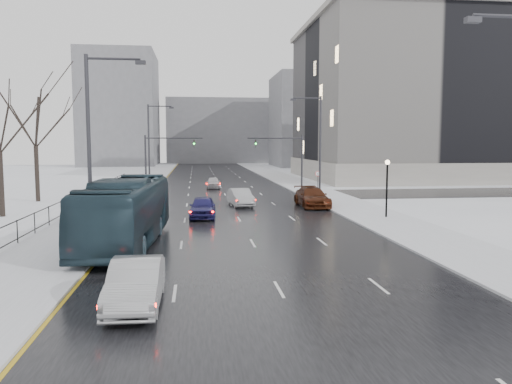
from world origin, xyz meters
name	(u,v)px	position (x,y,z in m)	size (l,w,h in m)	color
road	(220,186)	(0.00, 60.00, 0.02)	(16.00, 150.00, 0.04)	black
cross_road	(225,196)	(0.00, 48.00, 0.02)	(130.00, 10.00, 0.04)	black
sidewalk_left	(139,186)	(-10.50, 60.00, 0.08)	(5.00, 150.00, 0.16)	silver
sidewalk_right	(298,185)	(10.50, 60.00, 0.08)	(5.00, 150.00, 0.16)	silver
park_strip	(63,187)	(-20.00, 60.00, 0.06)	(14.00, 150.00, 0.12)	white
tree_park_d	(3,218)	(-17.80, 34.00, 0.00)	(8.75, 8.75, 12.50)	black
tree_park_e	(38,203)	(-18.20, 44.00, 0.00)	(9.45, 9.45, 13.50)	black
iron_fence	(53,212)	(-13.00, 30.00, 0.91)	(0.06, 70.00, 1.30)	black
streetlight_r_mid	(318,144)	(8.17, 40.00, 5.62)	(2.95, 0.25, 10.00)	#2D2D33
streetlight_l_near	(94,144)	(-8.17, 20.00, 5.62)	(2.95, 0.25, 10.00)	#2D2D33
streetlight_l_far	(151,144)	(-8.17, 52.00, 5.62)	(2.95, 0.25, 10.00)	#2D2D33
lamppost_r_mid	(387,180)	(11.00, 30.00, 2.94)	(0.36, 0.36, 4.28)	black
mast_signal_right	(292,157)	(7.33, 48.00, 4.11)	(6.10, 0.33, 6.50)	#2D2D33
mast_signal_left	(156,158)	(-7.33, 48.00, 4.11)	(6.10, 0.33, 6.50)	#2D2D33
no_uturn_sign	(318,176)	(9.20, 44.00, 2.30)	(0.60, 0.06, 2.70)	#2D2D33
civic_building	(432,109)	(35.00, 72.00, 11.21)	(41.00, 31.00, 24.80)	gray
bldg_far_right	(323,121)	(28.00, 115.00, 11.00)	(24.00, 20.00, 22.00)	slate
bldg_far_left	(120,110)	(-22.00, 125.00, 14.00)	(18.00, 22.00, 28.00)	slate
bldg_far_center	(220,131)	(4.00, 140.00, 9.00)	(30.00, 18.00, 18.00)	slate
sedan_left_near	(136,283)	(-5.26, 11.64, 0.85)	(1.71, 4.91, 1.62)	#A4A5A8
bus	(127,212)	(-7.00, 22.55, 1.89)	(3.11, 13.28, 3.70)	#213540
sedan_center_near	(203,207)	(-2.67, 32.10, 0.85)	(1.91, 4.74, 1.61)	navy
sedan_right_near	(240,197)	(0.80, 38.80, 0.82)	(1.66, 4.76, 1.57)	#9D9DA1
sedan_right_far	(312,197)	(7.07, 37.44, 0.89)	(2.40, 5.89, 1.71)	#3F190A
sedan_center_far	(213,183)	(-1.03, 56.55, 0.75)	(1.69, 4.19, 1.43)	#B1B1B6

